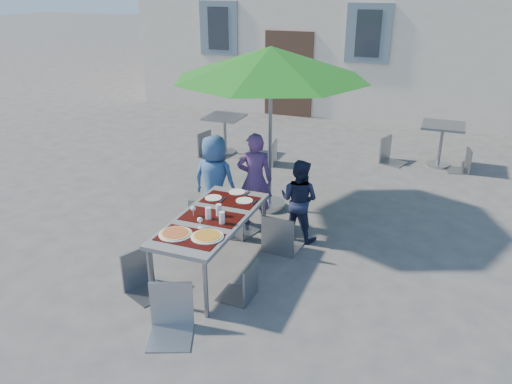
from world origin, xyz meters
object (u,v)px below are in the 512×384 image
at_px(bg_chair_l_0, 208,130).
at_px(bg_chair_l_1, 392,134).
at_px(chair_4, 243,260).
at_px(cafe_table_0, 225,127).
at_px(chair_0, 206,195).
at_px(pizza_near_right, 207,236).
at_px(bg_chair_r_1, 465,147).
at_px(cafe_table_1, 442,136).
at_px(chair_2, 281,211).
at_px(pizza_near_left, 175,233).
at_px(chair_5, 168,283).
at_px(chair_3, 140,249).
at_px(dining_table, 212,221).
at_px(patio_umbrella, 271,64).
at_px(bg_chair_r_0, 270,138).
at_px(chair_1, 235,198).
at_px(child_0, 215,181).
at_px(child_1, 255,180).
at_px(child_2, 299,200).

xyz_separation_m(bg_chair_l_0, bg_chair_l_1, (3.55, 0.98, 0.01)).
bearing_deg(chair_4, cafe_table_0, 116.83).
bearing_deg(chair_0, pizza_near_right, -62.44).
relative_size(chair_4, bg_chair_r_1, 1.01).
relative_size(cafe_table_1, bg_chair_r_1, 0.98).
bearing_deg(chair_2, bg_chair_r_1, 61.86).
relative_size(pizza_near_left, chair_5, 0.37).
distance_m(chair_3, cafe_table_1, 6.53).
bearing_deg(chair_0, chair_2, -6.21).
bearing_deg(bg_chair_l_1, bg_chair_l_0, -164.56).
bearing_deg(dining_table, patio_umbrella, 90.02).
distance_m(pizza_near_left, chair_5, 0.74).
height_order(pizza_near_right, chair_2, chair_2).
bearing_deg(patio_umbrella, chair_3, -101.96).
xyz_separation_m(chair_3, bg_chair_r_0, (-0.13, 4.70, -0.03)).
xyz_separation_m(chair_4, cafe_table_1, (1.85, 5.53, 0.11)).
relative_size(patio_umbrella, cafe_table_1, 3.46).
bearing_deg(chair_4, chair_1, 116.59).
distance_m(chair_1, bg_chair_l_0, 3.58).
height_order(dining_table, bg_chair_l_0, bg_chair_l_0).
height_order(cafe_table_1, bg_chair_l_1, bg_chair_l_1).
bearing_deg(chair_0, bg_chair_r_1, 50.07).
bearing_deg(bg_chair_r_1, cafe_table_1, 158.88).
distance_m(child_0, chair_3, 1.92).
xyz_separation_m(dining_table, chair_4, (0.57, -0.40, -0.20)).
relative_size(pizza_near_left, child_1, 0.27).
xyz_separation_m(chair_2, chair_5, (-0.51, -1.99, -0.01)).
bearing_deg(chair_4, chair_3, -166.46).
height_order(child_1, bg_chair_l_0, child_1).
relative_size(chair_3, bg_chair_l_1, 0.96).
bearing_deg(bg_chair_r_1, child_1, -129.19).
bearing_deg(bg_chair_r_0, bg_chair_l_1, 23.82).
distance_m(child_1, chair_5, 2.66).
bearing_deg(pizza_near_right, child_1, 95.76).
distance_m(pizza_near_left, chair_1, 1.57).
bearing_deg(chair_2, bg_chair_l_1, 78.30).
height_order(chair_0, bg_chair_r_1, chair_0).
distance_m(chair_5, bg_chair_l_0, 5.66).
bearing_deg(patio_umbrella, chair_0, -114.91).
relative_size(child_0, bg_chair_r_1, 1.59).
xyz_separation_m(chair_0, bg_chair_l_0, (-1.52, 3.11, -0.03)).
bearing_deg(bg_chair_r_1, child_2, -119.90).
bearing_deg(child_0, chair_3, 90.14).
relative_size(child_2, bg_chair_l_0, 1.21).
bearing_deg(bg_chair_l_1, child_2, -101.62).
bearing_deg(cafe_table_1, chair_0, -124.97).
distance_m(chair_4, patio_umbrella, 3.08).
relative_size(chair_3, bg_chair_r_0, 1.04).
height_order(pizza_near_left, chair_1, chair_1).
bearing_deg(pizza_near_right, child_2, 72.66).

